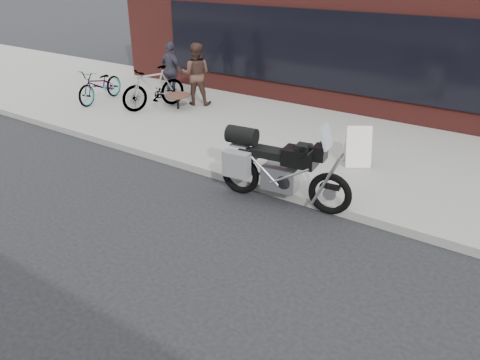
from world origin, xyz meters
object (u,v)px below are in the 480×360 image
sandwich_sign (358,145)px  bicycle_rear (154,88)px  bicycle_front (100,85)px  motorcycle (274,167)px  cafe_table (177,96)px  cafe_patron_right (172,70)px  cafe_patron_left (196,74)px

sandwich_sign → bicycle_rear: bearing=139.8°
bicycle_rear → sandwich_sign: bearing=13.3°
bicycle_front → motorcycle: bearing=-28.1°
motorcycle → sandwich_sign: (0.69, 2.05, -0.11)m
bicycle_front → cafe_table: (2.31, 0.65, -0.11)m
motorcycle → cafe_patron_right: 6.71m
motorcycle → bicycle_front: (-7.04, 2.25, -0.04)m
bicycle_rear → sandwich_sign: 6.03m
bicycle_rear → sandwich_sign: size_ratio=2.36×
bicycle_rear → cafe_table: bicycle_rear is taller
motorcycle → cafe_table: 5.55m
bicycle_front → sandwich_sign: (7.73, -0.20, -0.07)m
cafe_patron_left → cafe_patron_right: bearing=-34.3°
bicycle_front → cafe_patron_right: (1.44, 1.43, 0.33)m
bicycle_front → cafe_table: bicycle_front is taller
bicycle_rear → cafe_table: size_ratio=2.69×
cafe_patron_left → bicycle_rear: bearing=25.5°
motorcycle → bicycle_front: motorcycle is taller
bicycle_rear → cafe_table: 0.68m
cafe_table → cafe_patron_right: bearing=138.2°
motorcycle → cafe_patron_right: size_ratio=1.50×
cafe_patron_left → sandwich_sign: bearing=136.5°
motorcycle → sandwich_sign: motorcycle is taller
cafe_patron_left → cafe_patron_right: cafe_patron_left is taller
motorcycle → cafe_table: motorcycle is taller
motorcycle → cafe_patron_left: cafe_patron_left is taller
bicycle_rear → sandwich_sign: bicycle_rear is taller
bicycle_rear → cafe_table: (0.59, 0.28, -0.20)m
bicycle_rear → cafe_patron_right: (-0.29, 1.06, 0.24)m
motorcycle → cafe_table: bearing=141.7°
bicycle_rear → bicycle_front: bearing=-149.4°
bicycle_front → cafe_patron_right: bearing=34.5°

